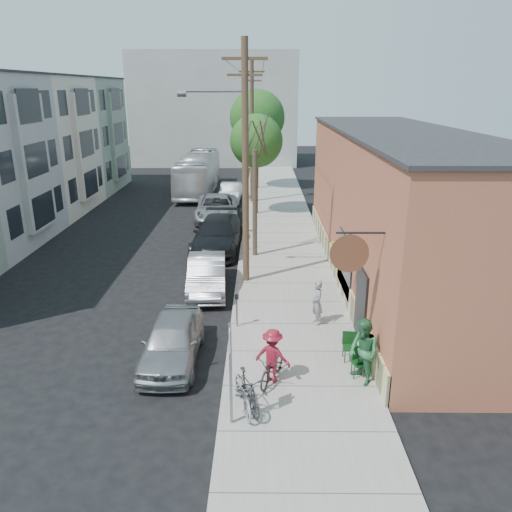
{
  "coord_description": "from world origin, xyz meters",
  "views": [
    {
      "loc": [
        3.07,
        -16.37,
        8.27
      ],
      "look_at": [
        2.89,
        3.67,
        1.5
      ],
      "focal_mm": 35.0,
      "sensor_mm": 36.0,
      "label": 1
    }
  ],
  "objects_px": {
    "sign_post": "(231,365)",
    "parked_bike_a": "(247,391)",
    "parking_meter_far": "(245,234)",
    "patron_green": "(363,352)",
    "patron_grey": "(317,302)",
    "car_3": "(217,208)",
    "car_2": "(218,234)",
    "patio_chair_b": "(350,347)",
    "car_0": "(172,340)",
    "tree_leafy_far": "(257,118)",
    "cyclist": "(272,356)",
    "tree_leafy_mid": "(256,141)",
    "tree_bare": "(255,204)",
    "patio_chair_a": "(360,362)",
    "parked_bike_b": "(243,392)",
    "car_1": "(207,274)",
    "utility_pole_near": "(244,161)",
    "car_4": "(231,193)",
    "parking_meter_near": "(237,305)"
  },
  "relations": [
    {
      "from": "patron_green",
      "to": "cyclist",
      "type": "bearing_deg",
      "value": -115.29
    },
    {
      "from": "tree_leafy_mid",
      "to": "car_3",
      "type": "distance_m",
      "value": 5.08
    },
    {
      "from": "patron_green",
      "to": "parked_bike_a",
      "type": "relative_size",
      "value": 1.13
    },
    {
      "from": "tree_bare",
      "to": "patio_chair_b",
      "type": "relative_size",
      "value": 6.03
    },
    {
      "from": "tree_leafy_far",
      "to": "parked_bike_b",
      "type": "relative_size",
      "value": 4.5
    },
    {
      "from": "patio_chair_b",
      "to": "car_0",
      "type": "bearing_deg",
      "value": -175.9
    },
    {
      "from": "parked_bike_a",
      "to": "car_1",
      "type": "relative_size",
      "value": 0.39
    },
    {
      "from": "parking_meter_near",
      "to": "car_3",
      "type": "xyz_separation_m",
      "value": [
        -2.03,
        15.77,
        -0.17
      ]
    },
    {
      "from": "utility_pole_near",
      "to": "car_4",
      "type": "xyz_separation_m",
      "value": [
        -1.59,
        16.75,
        -4.7
      ]
    },
    {
      "from": "sign_post",
      "to": "car_3",
      "type": "height_order",
      "value": "sign_post"
    },
    {
      "from": "car_2",
      "to": "car_3",
      "type": "distance_m",
      "value": 6.4
    },
    {
      "from": "tree_bare",
      "to": "parked_bike_b",
      "type": "relative_size",
      "value": 2.96
    },
    {
      "from": "car_0",
      "to": "sign_post",
      "type": "bearing_deg",
      "value": -57.59
    },
    {
      "from": "patron_grey",
      "to": "car_0",
      "type": "relative_size",
      "value": 0.39
    },
    {
      "from": "patio_chair_b",
      "to": "sign_post",
      "type": "bearing_deg",
      "value": -132.97
    },
    {
      "from": "parked_bike_b",
      "to": "car_3",
      "type": "height_order",
      "value": "car_3"
    },
    {
      "from": "patio_chair_b",
      "to": "car_0",
      "type": "xyz_separation_m",
      "value": [
        -5.59,
        0.14,
        0.14
      ]
    },
    {
      "from": "tree_leafy_mid",
      "to": "tree_bare",
      "type": "bearing_deg",
      "value": -90.0
    },
    {
      "from": "tree_bare",
      "to": "car_3",
      "type": "bearing_deg",
      "value": 108.63
    },
    {
      "from": "tree_bare",
      "to": "cyclist",
      "type": "bearing_deg",
      "value": -86.89
    },
    {
      "from": "parking_meter_far",
      "to": "patron_grey",
      "type": "bearing_deg",
      "value": -71.89
    },
    {
      "from": "patio_chair_b",
      "to": "car_3",
      "type": "xyz_separation_m",
      "value": [
        -5.68,
        18.07,
        0.22
      ]
    },
    {
      "from": "patio_chair_a",
      "to": "cyclist",
      "type": "relative_size",
      "value": 0.54
    },
    {
      "from": "patio_chair_a",
      "to": "car_2",
      "type": "height_order",
      "value": "car_2"
    },
    {
      "from": "cyclist",
      "to": "patio_chair_b",
      "type": "bearing_deg",
      "value": -132.25
    },
    {
      "from": "patio_chair_a",
      "to": "patron_green",
      "type": "xyz_separation_m",
      "value": [
        0.0,
        -0.33,
        0.54
      ]
    },
    {
      "from": "car_2",
      "to": "car_3",
      "type": "bearing_deg",
      "value": 98.18
    },
    {
      "from": "utility_pole_near",
      "to": "tree_bare",
      "type": "bearing_deg",
      "value": 83.38
    },
    {
      "from": "car_3",
      "to": "parked_bike_a",
      "type": "bearing_deg",
      "value": -85.91
    },
    {
      "from": "sign_post",
      "to": "patron_green",
      "type": "height_order",
      "value": "sign_post"
    },
    {
      "from": "patron_grey",
      "to": "car_0",
      "type": "xyz_separation_m",
      "value": [
        -4.8,
        -2.4,
        -0.26
      ]
    },
    {
      "from": "patron_grey",
      "to": "car_1",
      "type": "height_order",
      "value": "patron_grey"
    },
    {
      "from": "parking_meter_far",
      "to": "patron_green",
      "type": "xyz_separation_m",
      "value": [
        3.77,
        -12.51,
        0.15
      ]
    },
    {
      "from": "cyclist",
      "to": "parked_bike_a",
      "type": "height_order",
      "value": "cyclist"
    },
    {
      "from": "sign_post",
      "to": "parked_bike_a",
      "type": "height_order",
      "value": "sign_post"
    },
    {
      "from": "patio_chair_a",
      "to": "tree_bare",
      "type": "bearing_deg",
      "value": 86.83
    },
    {
      "from": "parked_bike_a",
      "to": "tree_leafy_far",
      "type": "bearing_deg",
      "value": 67.62
    },
    {
      "from": "sign_post",
      "to": "car_1",
      "type": "xyz_separation_m",
      "value": [
        -1.55,
        9.11,
        -1.09
      ]
    },
    {
      "from": "patron_grey",
      "to": "car_3",
      "type": "xyz_separation_m",
      "value": [
        -4.89,
        15.53,
        -0.17
      ]
    },
    {
      "from": "car_1",
      "to": "car_4",
      "type": "relative_size",
      "value": 1.05
    },
    {
      "from": "sign_post",
      "to": "patio_chair_a",
      "type": "xyz_separation_m",
      "value": [
        3.67,
        2.23,
        -1.24
      ]
    },
    {
      "from": "car_1",
      "to": "car_2",
      "type": "xyz_separation_m",
      "value": [
        0.0,
        5.71,
        0.12
      ]
    },
    {
      "from": "sign_post",
      "to": "patron_grey",
      "type": "height_order",
      "value": "sign_post"
    },
    {
      "from": "tree_bare",
      "to": "car_4",
      "type": "relative_size",
      "value": 1.24
    },
    {
      "from": "car_3",
      "to": "parked_bike_b",
      "type": "bearing_deg",
      "value": -86.19
    },
    {
      "from": "sign_post",
      "to": "car_2",
      "type": "distance_m",
      "value": 14.94
    },
    {
      "from": "parked_bike_a",
      "to": "car_3",
      "type": "relative_size",
      "value": 0.3
    },
    {
      "from": "sign_post",
      "to": "car_1",
      "type": "height_order",
      "value": "sign_post"
    },
    {
      "from": "tree_bare",
      "to": "cyclist",
      "type": "distance_m",
      "value": 11.75
    },
    {
      "from": "car_3",
      "to": "sign_post",
      "type": "bearing_deg",
      "value": -87.13
    }
  ]
}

